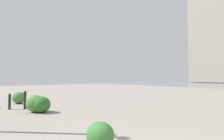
{
  "coord_description": "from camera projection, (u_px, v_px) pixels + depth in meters",
  "views": [
    {
      "loc": [
        -1.66,
        1.73,
        1.54
      ],
      "look_at": [
        7.54,
        -5.98,
        1.99
      ],
      "focal_mm": 31.04,
      "sensor_mm": 36.0,
      "label": 1
    }
  ],
  "objects": [
    {
      "name": "shrub_low",
      "position": [
        100.0,
        135.0,
        4.23
      ],
      "size": [
        0.66,
        0.6,
        0.56
      ],
      "color": "#387533",
      "rests_on": "ground"
    },
    {
      "name": "bollard_near",
      "position": [
        25.0,
        100.0,
        9.37
      ],
      "size": [
        0.13,
        0.13,
        0.88
      ],
      "color": "#232328",
      "rests_on": "ground"
    },
    {
      "name": "bollard_mid",
      "position": [
        10.0,
        101.0,
        9.25
      ],
      "size": [
        0.13,
        0.13,
        0.75
      ],
      "color": "#232328",
      "rests_on": "ground"
    },
    {
      "name": "building_annex",
      "position": [
        223.0,
        29.0,
        58.76
      ],
      "size": [
        17.09,
        10.48,
        34.57
      ],
      "color": "#9E9384",
      "rests_on": "ground"
    },
    {
      "name": "shrub_round",
      "position": [
        19.0,
        98.0,
        11.31
      ],
      "size": [
        0.81,
        0.73,
        0.69
      ],
      "color": "#477F38",
      "rests_on": "ground"
    },
    {
      "name": "shrub_tall",
      "position": [
        42.0,
        105.0,
        8.42
      ],
      "size": [
        0.82,
        0.74,
        0.7
      ],
      "color": "#2D6628",
      "rests_on": "ground"
    },
    {
      "name": "shrub_wide",
      "position": [
        35.0,
        104.0,
        8.57
      ],
      "size": [
        0.88,
        0.79,
        0.75
      ],
      "color": "#477F38",
      "rests_on": "ground"
    }
  ]
}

